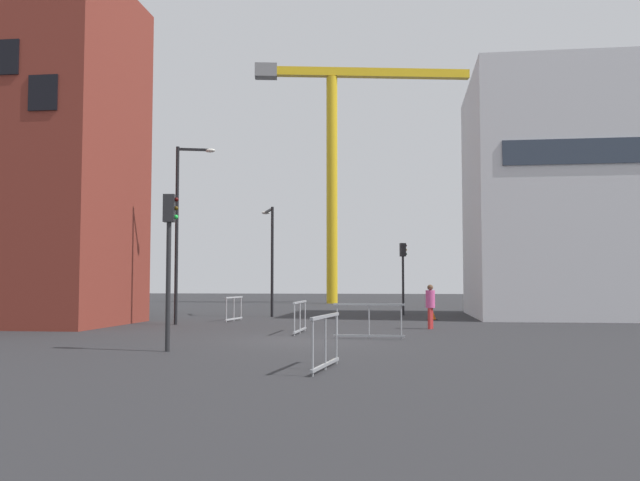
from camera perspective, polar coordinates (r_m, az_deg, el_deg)
ground at (r=20.05m, az=-1.22°, el=-8.47°), size 160.00×160.00×0.00m
brick_building at (r=30.20m, az=-23.09°, el=6.64°), size 7.57×6.67×13.83m
office_block at (r=36.14m, az=21.80°, el=3.41°), size 11.61×9.58×11.87m
construction_crane at (r=56.00m, az=1.48°, el=8.45°), size 17.68×4.05×19.59m
streetlamp_tall at (r=28.27m, az=-11.64°, el=1.70°), size 1.56×0.55×7.31m
streetlamp_short at (r=34.10m, az=-4.16°, el=-0.72°), size 0.97×1.83×5.50m
traffic_light_median at (r=35.51m, az=7.03°, el=-2.19°), size 0.39×0.32×3.76m
traffic_light_crosswalk at (r=17.35m, az=-12.63°, el=-0.41°), size 0.38×0.27×3.94m
pedestrian_walking at (r=25.32m, az=9.30°, el=-5.25°), size 0.34×0.34×1.63m
safety_barrier_rear at (r=30.30m, az=-7.28°, el=-5.70°), size 0.26×2.11×1.08m
safety_barrier_front at (r=20.65m, az=4.16°, el=-6.75°), size 2.17×0.17×1.08m
safety_barrier_right_run at (r=13.45m, az=0.46°, el=-8.50°), size 0.33×2.15×1.08m
safety_barrier_left_run at (r=22.91m, az=-1.70°, el=-6.44°), size 0.09×2.44×1.08m
traffic_cone_orange at (r=31.37m, az=9.47°, el=-6.24°), size 0.47×0.47×0.47m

